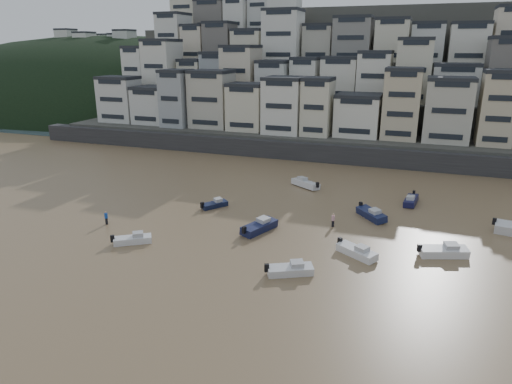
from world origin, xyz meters
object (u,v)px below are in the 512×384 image
at_px(boat_f, 215,204).
at_px(boat_i, 411,199).
at_px(boat_d, 444,250).
at_px(boat_b, 357,250).
at_px(boat_h, 306,182).
at_px(boat_j, 133,238).
at_px(person_blue, 106,218).
at_px(boat_a, 290,268).
at_px(boat_c, 259,225).
at_px(boat_e, 371,213).
at_px(person_pink, 333,220).

xyz_separation_m(boat_f, boat_i, (25.69, 10.98, 0.13)).
bearing_deg(boat_i, boat_d, 19.67).
xyz_separation_m(boat_b, boat_i, (4.81, 19.88, -0.00)).
height_order(boat_d, boat_f, boat_d).
height_order(boat_f, boat_h, boat_h).
bearing_deg(boat_j, boat_f, 41.54).
bearing_deg(person_blue, boat_j, -30.45).
bearing_deg(boat_d, boat_b, 179.98).
distance_m(boat_a, boat_c, 11.49).
bearing_deg(boat_e, boat_i, 108.82).
bearing_deg(boat_a, boat_c, 97.35).
distance_m(boat_f, boat_h, 16.80).
bearing_deg(boat_h, boat_f, 87.93).
distance_m(boat_j, person_pink, 24.18).
distance_m(boat_d, boat_f, 30.18).
distance_m(boat_a, boat_h, 29.80).
bearing_deg(person_blue, boat_a, -10.98).
distance_m(boat_d, boat_j, 34.28).
xyz_separation_m(boat_a, boat_i, (10.34, 26.38, 0.02)).
relative_size(boat_b, boat_j, 1.11).
distance_m(boat_b, person_blue, 31.05).
bearing_deg(boat_e, person_pink, -81.96).
height_order(boat_a, boat_j, boat_a).
bearing_deg(person_blue, boat_e, 23.66).
bearing_deg(boat_j, boat_i, 6.47).
distance_m(boat_i, boat_j, 38.69).
distance_m(boat_a, boat_f, 21.75).
xyz_separation_m(boat_c, boat_j, (-12.37, -8.30, -0.16)).
xyz_separation_m(boat_d, boat_i, (-3.92, 16.80, -0.06)).
bearing_deg(boat_d, boat_c, 161.04).
height_order(boat_a, person_pink, person_pink).
bearing_deg(person_blue, boat_d, 6.64).
distance_m(boat_b, boat_c, 12.46).
relative_size(boat_i, boat_j, 1.11).
bearing_deg(boat_b, boat_j, -135.23).
height_order(boat_e, boat_j, boat_e).
bearing_deg(boat_b, boat_a, -98.01).
bearing_deg(person_pink, boat_e, 48.26).
relative_size(boat_h, person_pink, 3.22).
bearing_deg(boat_d, boat_e, 114.16).
height_order(boat_a, boat_f, boat_a).
xyz_separation_m(boat_b, boat_e, (0.15, 12.10, 0.04)).
distance_m(boat_e, boat_j, 30.21).
distance_m(boat_b, boat_e, 12.10).
relative_size(boat_h, boat_j, 1.22).
bearing_deg(boat_d, person_pink, 141.59).
xyz_separation_m(boat_i, person_pink, (-8.81, -12.42, 0.18)).
relative_size(boat_a, boat_i, 0.97).
relative_size(boat_j, person_pink, 2.65).
xyz_separation_m(boat_b, person_pink, (-4.00, 7.45, 0.17)).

